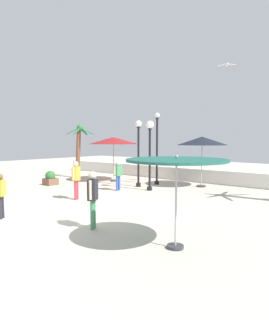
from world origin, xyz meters
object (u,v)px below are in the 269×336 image
at_px(palm_tree_1, 79,144).
at_px(guest_1, 1,192).
at_px(lamp_post_3, 138,145).
at_px(guest_3, 93,194).
at_px(patio_umbrella_1, 202,141).
at_px(patio_umbrella_2, 176,164).
at_px(lamp_post_1, 150,144).
at_px(lamp_post_0, 157,144).
at_px(patio_umbrella_0, 113,141).
at_px(guest_0, 76,176).
at_px(planter, 50,179).
at_px(seagull_0, 227,65).
at_px(guest_2, 118,173).

height_order(palm_tree_1, guest_1, palm_tree_1).
distance_m(lamp_post_3, guest_3, 8.23).
height_order(patio_umbrella_1, patio_umbrella_2, patio_umbrella_1).
bearing_deg(guest_3, lamp_post_1, 112.91).
bearing_deg(lamp_post_0, patio_umbrella_0, -166.55).
height_order(guest_0, planter, guest_0).
bearing_deg(lamp_post_0, palm_tree_1, -170.25).
bearing_deg(patio_umbrella_2, seagull_0, 106.15).
bearing_deg(palm_tree_1, patio_umbrella_2, -29.99).
bearing_deg(guest_0, planter, 159.26).
height_order(lamp_post_1, guest_2, lamp_post_1).
relative_size(lamp_post_1, guest_2, 2.37).
relative_size(guest_0, guest_2, 1.12).
bearing_deg(patio_umbrella_1, guest_3, -82.89).
xyz_separation_m(lamp_post_1, seagull_0, (2.75, 3.23, 4.22)).
bearing_deg(patio_umbrella_1, lamp_post_3, -141.24).
xyz_separation_m(palm_tree_1, planter, (1.26, -3.24, -2.01)).
xyz_separation_m(lamp_post_3, guest_2, (-0.00, -1.71, -1.44)).
bearing_deg(patio_umbrella_1, guest_2, -125.43).
height_order(patio_umbrella_2, palm_tree_1, palm_tree_1).
bearing_deg(guest_1, guest_0, 98.16).
relative_size(palm_tree_1, guest_3, 2.16).
xyz_separation_m(patio_umbrella_0, palm_tree_1, (-3.07, -0.33, -0.25)).
height_order(lamp_post_3, planter, lamp_post_3).
bearing_deg(seagull_0, palm_tree_1, -166.63).
xyz_separation_m(guest_1, guest_3, (3.30, 1.22, 0.14)).
bearing_deg(planter, patio_umbrella_2, -19.38).
bearing_deg(guest_0, patio_umbrella_2, -18.42).
distance_m(lamp_post_3, guest_2, 2.23).
relative_size(patio_umbrella_1, guest_0, 1.68).
distance_m(lamp_post_1, guest_3, 7.20).
bearing_deg(planter, patio_umbrella_1, 35.37).
height_order(patio_umbrella_2, lamp_post_0, lamp_post_0).
relative_size(patio_umbrella_1, patio_umbrella_2, 1.19).
relative_size(patio_umbrella_1, palm_tree_1, 0.77).
bearing_deg(planter, guest_2, 14.96).
xyz_separation_m(lamp_post_1, lamp_post_3, (-1.24, 0.58, -0.12)).
height_order(patio_umbrella_1, lamp_post_3, lamp_post_3).
xyz_separation_m(patio_umbrella_1, lamp_post_1, (-1.58, -2.84, -0.12)).
height_order(patio_umbrella_0, guest_0, patio_umbrella_0).
height_order(patio_umbrella_0, lamp_post_0, lamp_post_0).
bearing_deg(guest_1, guest_3, 20.33).
relative_size(patio_umbrella_0, guest_0, 1.83).
distance_m(patio_umbrella_2, guest_1, 6.33).
relative_size(patio_umbrella_1, lamp_post_3, 0.77).
bearing_deg(guest_1, patio_umbrella_1, 78.58).
xyz_separation_m(patio_umbrella_1, lamp_post_3, (-2.82, -2.27, -0.24)).
relative_size(patio_umbrella_0, guest_2, 2.04).
distance_m(patio_umbrella_2, lamp_post_3, 9.59).
bearing_deg(guest_3, guest_0, 147.51).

